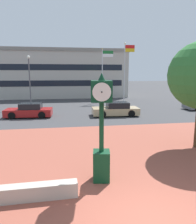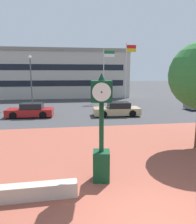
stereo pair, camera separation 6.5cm
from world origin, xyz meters
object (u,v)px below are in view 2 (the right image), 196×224
object	(u,v)px
car_street_near	(31,111)
flagpole_primary	(105,71)
civic_building	(60,73)
street_clock	(101,129)
flagpole_secondary	(127,68)
street_lamp_post	(31,76)
car_street_mid	(117,110)

from	to	relation	value
car_street_near	flagpole_primary	xyz separation A→B (m)	(8.65, 9.44, 3.71)
civic_building	street_clock	bearing A→B (deg)	-86.41
flagpole_secondary	street_lamp_post	size ratio (longest dim) A/B	1.35
car_street_mid	flagpole_primary	distance (m)	10.70
street_clock	car_street_mid	bearing A→B (deg)	83.04
flagpole_primary	flagpole_secondary	distance (m)	3.14
flagpole_secondary	flagpole_primary	bearing A→B (deg)	180.00
street_lamp_post	car_street_mid	bearing A→B (deg)	-37.11
car_street_near	civic_building	bearing A→B (deg)	-3.07
car_street_near	flagpole_secondary	world-z (taller)	flagpole_secondary
flagpole_secondary	street_lamp_post	bearing A→B (deg)	-164.59
car_street_mid	flagpole_primary	xyz separation A→B (m)	(0.65, 10.02, 3.70)
flagpole_primary	street_lamp_post	xyz separation A→B (m)	(-9.35, -3.44, -0.58)
car_street_mid	flagpole_primary	world-z (taller)	flagpole_primary
flagpole_primary	civic_building	bearing A→B (deg)	118.10
flagpole_secondary	street_lamp_post	xyz separation A→B (m)	(-12.46, -3.44, -1.01)
car_street_near	street_lamp_post	distance (m)	6.81
car_street_near	civic_building	distance (m)	21.64
civic_building	street_lamp_post	distance (m)	15.55
car_street_near	car_street_mid	distance (m)	8.03
flagpole_primary	street_lamp_post	size ratio (longest dim) A/B	1.22
flagpole_primary	flagpole_secondary	size ratio (longest dim) A/B	0.90
civic_building	car_street_mid	bearing A→B (deg)	-75.46
car_street_near	car_street_mid	size ratio (longest dim) A/B	0.96
car_street_near	street_lamp_post	bearing A→B (deg)	9.81
flagpole_secondary	street_clock	bearing A→B (deg)	-108.13
car_street_near	street_lamp_post	world-z (taller)	street_lamp_post
car_street_mid	street_lamp_post	xyz separation A→B (m)	(-8.70, 6.58, 3.13)
car_street_mid	civic_building	size ratio (longest dim) A/B	0.19
street_clock	car_street_near	size ratio (longest dim) A/B	0.94
flagpole_secondary	civic_building	distance (m)	15.13
flagpole_primary	civic_building	xyz separation A→B (m)	(-6.31, 11.81, -0.38)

